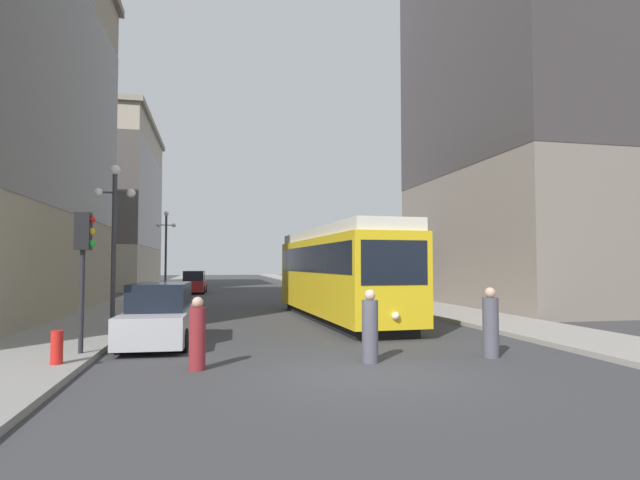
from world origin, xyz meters
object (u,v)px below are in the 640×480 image
streetcar (338,271)px  parked_car_left_mid (194,283)px  lamp_post_left_far (166,240)px  fire_hydrant (57,347)px  transit_bus (350,270)px  parked_car_left_near (160,316)px  pedestrian_on_sidewalk (491,325)px  lamp_post_left_near (114,221)px  traffic_light_near_left (84,245)px  pedestrian_crossing_near (197,336)px  pedestrian_crossing_far (370,329)px

streetcar → parked_car_left_mid: 22.55m
lamp_post_left_far → fire_hydrant: bearing=-89.9°
streetcar → transit_bus: size_ratio=1.05×
parked_car_left_near → parked_car_left_mid: same height
pedestrian_on_sidewalk → lamp_post_left_far: lamp_post_left_far is taller
fire_hydrant → lamp_post_left_near: bearing=90.3°
transit_bus → lamp_post_left_near: 19.12m
parked_car_left_mid → lamp_post_left_near: (-1.90, -23.56, 3.07)m
traffic_light_near_left → fire_hydrant: traffic_light_near_left is taller
pedestrian_crossing_near → fire_hydrant: 3.15m
parked_car_left_near → traffic_light_near_left: (-1.68, -2.04, 2.04)m
pedestrian_on_sidewalk → lamp_post_left_far: bearing=-77.9°
pedestrian_crossing_near → lamp_post_left_far: 27.02m
parked_car_left_mid → pedestrian_crossing_far: (5.30, -30.60, -0.02)m
transit_bus → pedestrian_crossing_far: 22.01m
streetcar → pedestrian_crossing_far: 9.33m
pedestrian_crossing_near → parked_car_left_mid: bearing=8.2°
streetcar → fire_hydrant: (-8.64, -8.56, -1.58)m
streetcar → pedestrian_crossing_far: streetcar is taller
pedestrian_crossing_near → streetcar: bearing=-25.4°
parked_car_left_near → lamp_post_left_far: size_ratio=0.78×
transit_bus → pedestrian_crossing_far: transit_bus is taller
traffic_light_near_left → streetcar: bearing=40.3°
streetcar → parked_car_left_near: bearing=-145.4°
transit_bus → lamp_post_left_near: bearing=-130.6°
pedestrian_crossing_far → pedestrian_on_sidewalk: 3.24m
transit_bus → lamp_post_left_far: 13.83m
parked_car_left_near → pedestrian_crossing_near: parked_car_left_near is taller
pedestrian_crossing_near → lamp_post_left_far: size_ratio=0.27×
fire_hydrant → pedestrian_on_sidewalk: bearing=-3.1°
pedestrian_crossing_far → lamp_post_left_far: (-7.20, 26.64, 3.31)m
parked_car_left_near → fire_hydrant: parked_car_left_near is taller
streetcar → parked_car_left_near: streetcar is taller
parked_car_left_mid → fire_hydrant: 30.09m
streetcar → lamp_post_left_near: bearing=-169.1°
pedestrian_crossing_near → lamp_post_left_near: bearing=29.8°
parked_car_left_mid → traffic_light_near_left: (-1.68, -28.65, 2.04)m
parked_car_left_near → traffic_light_near_left: traffic_light_near_left is taller
lamp_post_left_near → pedestrian_crossing_near: bearing=-66.1°
pedestrian_crossing_near → pedestrian_crossing_far: bearing=-84.1°
parked_car_left_near → pedestrian_on_sidewalk: 9.43m
transit_bus → parked_car_left_mid: size_ratio=2.56×
transit_bus → lamp_post_left_far: (-12.57, 5.32, 2.19)m
parked_car_left_near → traffic_light_near_left: size_ratio=1.35×
pedestrian_on_sidewalk → traffic_light_near_left: bearing=-20.0°
pedestrian_crossing_near → pedestrian_crossing_far: (4.09, -0.00, 0.06)m
streetcar → lamp_post_left_far: lamp_post_left_far is taller
parked_car_left_near → lamp_post_left_far: 22.96m
streetcar → pedestrian_crossing_near: size_ratio=7.61×
parked_car_left_near → pedestrian_crossing_far: (5.30, -3.99, -0.02)m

